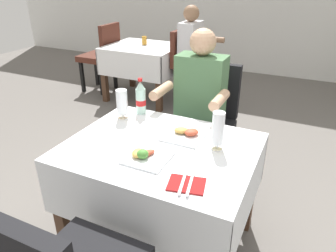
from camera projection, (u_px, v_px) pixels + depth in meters
The scene contains 14 objects.
main_dining_table at pixel (161, 171), 1.86m from camera, with size 1.06×0.84×0.73m.
chair_far_diner_seat at pixel (206, 119), 2.52m from camera, with size 0.44×0.50×0.97m.
seated_diner_far at pixel (197, 104), 2.38m from camera, with size 0.50×0.46×1.26m.
plate_near_camera at pixel (145, 156), 1.66m from camera, with size 0.22×0.22×0.06m.
plate_far_diner at pixel (185, 134), 1.88m from camera, with size 0.24×0.24×0.05m.
beer_glass_left at pixel (218, 130), 1.70m from camera, with size 0.07×0.07×0.22m.
beer_glass_middle at pixel (122, 104), 2.08m from camera, with size 0.07×0.07×0.20m.
cola_bottle_primary at pixel (141, 98), 2.16m from camera, with size 0.07×0.07×0.25m.
napkin_cutlery_set at pixel (186, 184), 1.46m from camera, with size 0.19×0.20×0.01m.
background_dining_table at pixel (143, 59), 4.25m from camera, with size 0.94×0.82×0.73m.
background_chair_left at pixel (102, 54), 4.50m from camera, with size 0.50×0.44×0.97m.
background_chair_right at pixel (190, 64), 3.98m from camera, with size 0.50×0.44×0.97m.
background_patron at pixel (194, 52), 3.89m from camera, with size 0.46×0.50×1.26m.
background_table_tumbler at pixel (144, 40), 4.20m from camera, with size 0.06×0.06×0.11m, color #C68928.
Camera 1 is at (0.65, -1.29, 1.62)m, focal length 33.82 mm.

